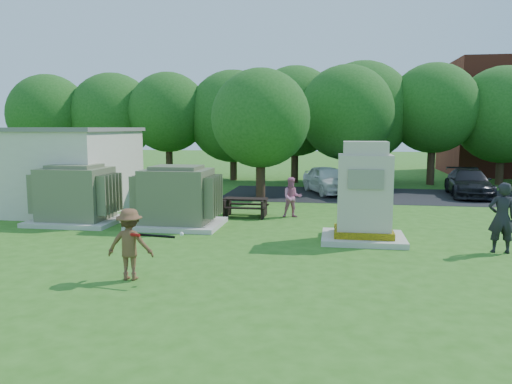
% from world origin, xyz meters
% --- Properties ---
extents(ground, '(120.00, 120.00, 0.00)m').
position_xyz_m(ground, '(0.00, 0.00, 0.00)').
color(ground, '#2D6619').
rests_on(ground, ground).
extents(service_building, '(10.00, 5.00, 3.20)m').
position_xyz_m(service_building, '(-11.00, 7.00, 1.60)').
color(service_building, beige).
rests_on(service_building, ground).
extents(service_building_roof, '(10.20, 5.20, 0.15)m').
position_xyz_m(service_building_roof, '(-11.00, 7.00, 3.27)').
color(service_building_roof, slate).
rests_on(service_building_roof, service_building).
extents(parking_strip, '(20.00, 6.00, 0.01)m').
position_xyz_m(parking_strip, '(7.00, 13.50, 0.01)').
color(parking_strip, '#232326').
rests_on(parking_strip, ground).
extents(transformer_left, '(3.00, 2.40, 2.07)m').
position_xyz_m(transformer_left, '(-6.50, 4.50, 0.97)').
color(transformer_left, beige).
rests_on(transformer_left, ground).
extents(transformer_right, '(3.00, 2.40, 2.07)m').
position_xyz_m(transformer_right, '(-2.80, 4.50, 0.97)').
color(transformer_right, beige).
rests_on(transformer_right, ground).
extents(generator_cabinet, '(2.42, 1.98, 2.95)m').
position_xyz_m(generator_cabinet, '(3.35, 3.25, 1.29)').
color(generator_cabinet, beige).
rests_on(generator_cabinet, ground).
extents(picnic_table, '(1.64, 1.23, 0.70)m').
position_xyz_m(picnic_table, '(-0.84, 6.69, 0.44)').
color(picnic_table, black).
rests_on(picnic_table, ground).
extents(batter, '(1.07, 0.67, 1.59)m').
position_xyz_m(batter, '(-1.94, -1.45, 0.80)').
color(batter, brown).
rests_on(batter, ground).
extents(person_by_generator, '(0.71, 0.48, 1.91)m').
position_xyz_m(person_by_generator, '(6.92, 2.39, 0.96)').
color(person_by_generator, black).
rests_on(person_by_generator, ground).
extents(person_at_picnic, '(0.84, 0.72, 1.51)m').
position_xyz_m(person_at_picnic, '(0.91, 6.82, 0.75)').
color(person_at_picnic, '#CE6D96').
rests_on(person_at_picnic, ground).
extents(car_white, '(3.03, 4.46, 1.41)m').
position_xyz_m(car_white, '(2.08, 13.97, 0.71)').
color(car_white, white).
rests_on(car_white, ground).
extents(car_silver_a, '(1.76, 4.59, 1.49)m').
position_xyz_m(car_silver_a, '(3.68, 13.50, 0.75)').
color(car_silver_a, '#A3A4A8').
rests_on(car_silver_a, ground).
extents(car_dark, '(2.18, 4.68, 1.32)m').
position_xyz_m(car_dark, '(8.93, 13.98, 0.66)').
color(car_dark, black).
rests_on(car_dark, ground).
extents(batting_equipment, '(1.14, 0.35, 0.09)m').
position_xyz_m(batting_equipment, '(-1.27, -1.58, 1.04)').
color(batting_equipment, black).
rests_on(batting_equipment, ground).
extents(tree_row, '(41.30, 13.30, 7.30)m').
position_xyz_m(tree_row, '(1.75, 18.50, 4.15)').
color(tree_row, '#47301E').
rests_on(tree_row, ground).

